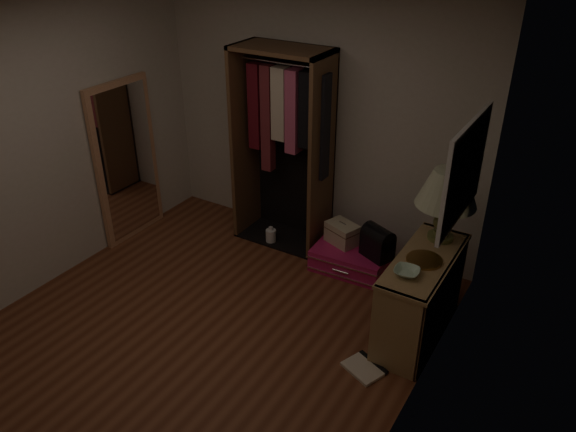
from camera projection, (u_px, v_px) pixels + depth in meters
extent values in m
plane|color=#5C2D1A|center=(199.00, 336.00, 4.73)|extent=(4.00, 4.00, 0.00)
cube|color=beige|center=(317.00, 121.00, 5.60)|extent=(3.50, 0.02, 2.60)
cube|color=beige|center=(414.00, 270.00, 3.31)|extent=(0.02, 4.00, 2.60)
cube|color=beige|center=(32.00, 152.00, 4.90)|extent=(0.02, 4.00, 2.60)
cube|color=white|center=(167.00, 13.00, 3.48)|extent=(3.50, 4.00, 0.01)
cube|color=white|center=(465.00, 171.00, 3.94)|extent=(0.03, 0.96, 0.76)
cube|color=black|center=(465.00, 171.00, 3.94)|extent=(0.03, 0.90, 0.70)
cube|color=silver|center=(456.00, 209.00, 4.10)|extent=(0.01, 0.88, 0.02)
cube|color=silver|center=(458.00, 200.00, 4.06)|extent=(0.01, 0.88, 0.02)
cube|color=silver|center=(459.00, 190.00, 4.03)|extent=(0.01, 0.88, 0.02)
cube|color=silver|center=(461.00, 180.00, 3.99)|extent=(0.01, 0.88, 0.02)
cube|color=silver|center=(463.00, 170.00, 3.95)|extent=(0.01, 0.88, 0.02)
cube|color=silver|center=(464.00, 160.00, 3.91)|extent=(0.01, 0.88, 0.02)
cube|color=silver|center=(466.00, 150.00, 3.88)|extent=(0.01, 0.88, 0.02)
cube|color=silver|center=(468.00, 139.00, 3.84)|extent=(0.01, 0.88, 0.02)
cube|color=silver|center=(470.00, 128.00, 3.80)|extent=(0.01, 0.88, 0.02)
cube|color=olive|center=(396.00, 334.00, 4.20)|extent=(0.40, 0.03, 0.75)
cube|color=olive|center=(441.00, 266.00, 5.00)|extent=(0.40, 0.03, 0.75)
cube|color=olive|center=(416.00, 327.00, 4.75)|extent=(0.40, 1.04, 0.03)
cube|color=olive|center=(423.00, 277.00, 4.50)|extent=(0.40, 1.04, 0.03)
cube|color=olive|center=(425.00, 260.00, 4.42)|extent=(0.42, 1.12, 0.03)
cube|color=brown|center=(443.00, 304.00, 4.51)|extent=(0.02, 1.10, 0.75)
cube|color=olive|center=(436.00, 250.00, 4.72)|extent=(0.36, 0.38, 0.13)
cube|color=gray|center=(389.00, 344.00, 4.36)|extent=(0.22, 0.04, 0.26)
cube|color=#4C3833|center=(389.00, 338.00, 4.41)|extent=(0.17, 0.05, 0.27)
cube|color=#B7AD99|center=(392.00, 331.00, 4.44)|extent=(0.16, 0.04, 0.32)
cube|color=brown|center=(397.00, 330.00, 4.46)|extent=(0.22, 0.04, 0.30)
cube|color=#3F4C59|center=(398.00, 328.00, 4.51)|extent=(0.20, 0.03, 0.26)
cube|color=gray|center=(400.00, 327.00, 4.55)|extent=(0.21, 0.03, 0.23)
cube|color=#59594C|center=(399.00, 320.00, 4.57)|extent=(0.16, 0.03, 0.30)
cube|color=#B2724C|center=(403.00, 321.00, 4.60)|extent=(0.19, 0.04, 0.25)
cube|color=beige|center=(405.00, 314.00, 4.63)|extent=(0.18, 0.04, 0.32)
cube|color=#332D38|center=(408.00, 315.00, 4.67)|extent=(0.21, 0.03, 0.24)
cube|color=gray|center=(410.00, 312.00, 4.72)|extent=(0.21, 0.05, 0.22)
cube|color=#4C3833|center=(409.00, 308.00, 4.76)|extent=(0.16, 0.03, 0.23)
cube|color=#B7AD99|center=(411.00, 304.00, 4.79)|extent=(0.15, 0.05, 0.27)
cube|color=brown|center=(413.00, 300.00, 4.81)|extent=(0.16, 0.03, 0.28)
cube|color=#3F4C59|center=(417.00, 300.00, 4.85)|extent=(0.19, 0.04, 0.25)
cube|color=gray|center=(417.00, 293.00, 4.88)|extent=(0.15, 0.04, 0.32)
cube|color=#59594C|center=(420.00, 293.00, 4.92)|extent=(0.18, 0.03, 0.26)
cube|color=#B2724C|center=(422.00, 288.00, 4.94)|extent=(0.18, 0.04, 0.32)
cube|color=beige|center=(423.00, 289.00, 4.99)|extent=(0.17, 0.04, 0.24)
cube|color=#332D38|center=(425.00, 286.00, 5.03)|extent=(0.18, 0.04, 0.24)
cube|color=gray|center=(427.00, 284.00, 5.07)|extent=(0.18, 0.04, 0.22)
cube|color=brown|center=(245.00, 142.00, 5.86)|extent=(0.04, 0.50, 2.05)
cube|color=brown|center=(322.00, 160.00, 5.44)|extent=(0.04, 0.50, 2.05)
cube|color=brown|center=(282.00, 49.00, 5.17)|extent=(0.95, 0.50, 0.04)
cube|color=black|center=(294.00, 143.00, 5.83)|extent=(0.95, 0.02, 2.05)
cube|color=black|center=(283.00, 237.00, 6.14)|extent=(0.95, 0.50, 0.02)
cylinder|color=silver|center=(282.00, 63.00, 5.23)|extent=(0.87, 0.02, 0.02)
cube|color=#590F19|center=(256.00, 107.00, 5.57)|extent=(0.12, 0.11, 0.86)
cube|color=maroon|center=(268.00, 119.00, 5.56)|extent=(0.11, 0.10, 1.08)
cube|color=beige|center=(280.00, 104.00, 5.40)|extent=(0.15, 0.12, 0.72)
cube|color=#BF4C72|center=(294.00, 112.00, 5.36)|extent=(0.12, 0.16, 0.82)
cube|color=black|center=(309.00, 110.00, 5.27)|extent=(0.16, 0.12, 0.74)
cube|color=black|center=(322.00, 128.00, 5.27)|extent=(0.10, 0.14, 1.03)
cube|color=tan|center=(126.00, 161.00, 5.85)|extent=(0.05, 0.80, 1.70)
cube|color=white|center=(129.00, 162.00, 5.83)|extent=(0.01, 0.68, 1.58)
cube|color=#C21757|center=(351.00, 258.00, 5.58)|extent=(0.74, 0.55, 0.23)
cube|color=silver|center=(351.00, 263.00, 5.61)|extent=(0.77, 0.57, 0.01)
cube|color=silver|center=(352.00, 253.00, 5.55)|extent=(0.77, 0.57, 0.01)
cylinder|color=silver|center=(341.00, 272.00, 5.38)|extent=(0.17, 0.03, 0.02)
cube|color=#B8AC8C|center=(342.00, 233.00, 5.57)|extent=(0.37, 0.31, 0.21)
cube|color=brown|center=(342.00, 229.00, 5.55)|extent=(0.37, 0.31, 0.01)
cylinder|color=silver|center=(343.00, 223.00, 5.52)|extent=(0.09, 0.04, 0.01)
cube|color=black|center=(377.00, 246.00, 5.35)|extent=(0.35, 0.30, 0.23)
cylinder|color=black|center=(378.00, 236.00, 5.29)|extent=(0.35, 0.30, 0.19)
cylinder|color=#52592B|center=(440.00, 237.00, 4.67)|extent=(0.23, 0.23, 0.04)
cylinder|color=#52592B|center=(441.00, 232.00, 4.66)|extent=(0.14, 0.14, 0.04)
sphere|color=#52592B|center=(442.00, 222.00, 4.61)|extent=(0.16, 0.16, 0.15)
cylinder|color=#52592B|center=(444.00, 209.00, 4.55)|extent=(0.06, 0.06, 0.09)
cone|color=beige|center=(448.00, 188.00, 4.46)|extent=(0.54, 0.54, 0.30)
cone|color=beige|center=(448.00, 188.00, 4.46)|extent=(0.48, 0.48, 0.28)
cylinder|color=olive|center=(424.00, 260.00, 4.38)|extent=(0.32, 0.32, 0.02)
imported|color=#AFD3B7|center=(407.00, 272.00, 4.21)|extent=(0.21, 0.21, 0.05)
cylinder|color=white|center=(271.00, 236.00, 6.02)|extent=(0.13, 0.13, 0.16)
cylinder|color=white|center=(271.00, 229.00, 5.97)|extent=(0.05, 0.05, 0.04)
cube|color=beige|center=(364.00, 368.00, 4.39)|extent=(0.37, 0.34, 0.02)
cube|color=black|center=(373.00, 363.00, 4.44)|extent=(0.29, 0.15, 0.03)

